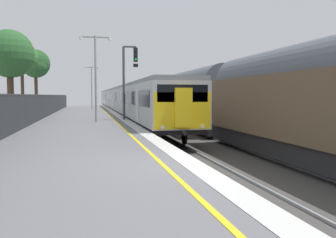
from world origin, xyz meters
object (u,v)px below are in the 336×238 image
at_px(background_tree_back, 22,59).
at_px(signal_gantry, 127,74).
at_px(platform_lamp_far, 92,84).
at_px(commuter_train_at_platform, 121,99).
at_px(background_tree_right, 36,65).
at_px(platform_lamp_mid, 96,71).
at_px(background_tree_left, 11,56).
at_px(freight_train_adjacent_track, 193,97).

bearing_deg(background_tree_back, signal_gantry, -51.89).
relative_size(signal_gantry, platform_lamp_far, 0.94).
relative_size(commuter_train_at_platform, platform_lamp_far, 11.65).
relative_size(signal_gantry, background_tree_right, 0.70).
xyz_separation_m(commuter_train_at_platform, signal_gantry, (-1.48, -22.20, 1.98)).
distance_m(signal_gantry, platform_lamp_mid, 3.00).
distance_m(commuter_train_at_platform, signal_gantry, 22.34).
height_order(platform_lamp_mid, background_tree_left, background_tree_left).
bearing_deg(platform_lamp_mid, platform_lamp_far, 90.00).
bearing_deg(commuter_train_at_platform, signal_gantry, -93.82).
bearing_deg(commuter_train_at_platform, background_tree_right, -177.63).
bearing_deg(platform_lamp_mid, freight_train_adjacent_track, 28.85).
bearing_deg(commuter_train_at_platform, platform_lamp_mid, -98.79).
relative_size(platform_lamp_mid, background_tree_left, 0.90).
xyz_separation_m(freight_train_adjacent_track, signal_gantry, (-5.49, -2.29, 1.69)).
distance_m(platform_lamp_mid, background_tree_left, 6.24).
bearing_deg(freight_train_adjacent_track, commuter_train_at_platform, 101.37).
height_order(commuter_train_at_platform, signal_gantry, signal_gantry).
xyz_separation_m(platform_lamp_mid, background_tree_left, (-5.57, 2.58, 1.12)).
bearing_deg(signal_gantry, platform_lamp_far, 95.52).
bearing_deg(signal_gantry, freight_train_adjacent_track, 22.69).
relative_size(platform_lamp_mid, background_tree_back, 0.81).
relative_size(signal_gantry, background_tree_back, 0.76).
bearing_deg(background_tree_right, background_tree_back, -89.36).
bearing_deg(background_tree_right, background_tree_left, -86.85).
distance_m(signal_gantry, platform_lamp_far, 23.46).
bearing_deg(platform_lamp_mid, background_tree_left, 155.19).
relative_size(signal_gantry, platform_lamp_mid, 0.94).
height_order(commuter_train_at_platform, platform_lamp_mid, platform_lamp_mid).
bearing_deg(background_tree_right, signal_gantry, -67.56).
bearing_deg(platform_lamp_far, background_tree_left, -103.76).
distance_m(background_tree_left, background_tree_right, 21.23).
bearing_deg(background_tree_left, platform_lamp_far, 76.24).
relative_size(commuter_train_at_platform, platform_lamp_mid, 11.63).
distance_m(commuter_train_at_platform, freight_train_adjacent_track, 20.31).
bearing_deg(freight_train_adjacent_track, platform_lamp_far, 110.19).
height_order(platform_lamp_far, background_tree_left, background_tree_left).
distance_m(platform_lamp_far, background_tree_right, 7.28).
height_order(platform_lamp_mid, platform_lamp_far, platform_lamp_mid).
distance_m(freight_train_adjacent_track, platform_lamp_mid, 9.00).
bearing_deg(background_tree_back, platform_lamp_mid, -63.52).
distance_m(signal_gantry, background_tree_right, 23.66).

